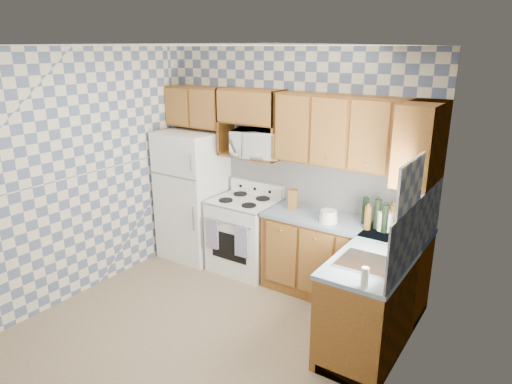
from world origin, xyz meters
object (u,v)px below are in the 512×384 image
(refrigerator, at_px, (193,195))
(microwave, at_px, (257,143))
(electric_kettle, at_px, (385,221))
(stove_body, at_px, (245,236))

(refrigerator, bearing_deg, microwave, 8.57)
(microwave, height_order, electric_kettle, microwave)
(refrigerator, height_order, stove_body, refrigerator)
(stove_body, xyz_separation_m, electric_kettle, (1.73, 0.00, 0.57))
(stove_body, relative_size, electric_kettle, 4.56)
(microwave, xyz_separation_m, electric_kettle, (1.62, -0.11, -0.59))
(microwave, bearing_deg, stove_body, -152.07)
(stove_body, bearing_deg, electric_kettle, 0.01)
(refrigerator, xyz_separation_m, stove_body, (0.80, 0.03, -0.39))
(refrigerator, distance_m, electric_kettle, 2.54)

